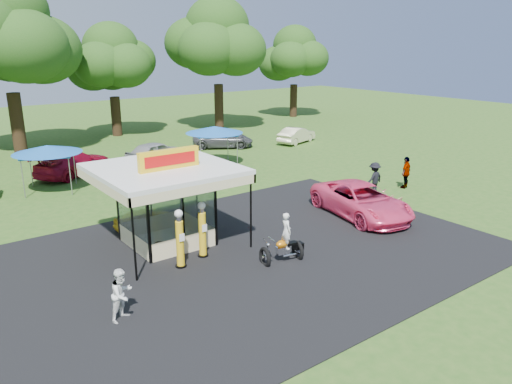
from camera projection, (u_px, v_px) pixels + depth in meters
ground at (278, 272)px, 18.69m from camera, size 120.00×120.00×0.00m
asphalt_apron at (247, 254)px, 20.21m from camera, size 20.00×14.00×0.04m
gas_station_kiosk at (166, 204)px, 20.85m from camera, size 5.40×5.40×4.18m
gas_pump_left at (180, 240)px, 18.74m from camera, size 0.43×0.43×2.33m
gas_pump_right at (202, 231)px, 19.69m from camera, size 0.43×0.43×2.32m
motorcycle at (285, 242)px, 19.38m from camera, size 1.81×1.10×2.07m
spare_tires at (162, 250)px, 19.74m from camera, size 0.89×0.59×0.74m
a_frame_sign at (394, 208)px, 24.16m from camera, size 0.64×0.63×1.08m
kiosk_car at (145, 219)px, 22.92m from camera, size 2.82×1.13×0.96m
pink_sedan at (361, 201)px, 24.45m from camera, size 3.75×6.23×1.62m
spectator_west at (122, 294)px, 15.27m from camera, size 1.02×0.94×1.69m
spectator_east_a at (374, 178)px, 28.08m from camera, size 1.22×0.76×1.82m
spectator_east_b at (406, 172)px, 29.17m from camera, size 1.19×0.75×1.89m
bg_car_b at (74, 163)px, 32.03m from camera, size 5.90×4.66×1.60m
bg_car_c at (156, 152)px, 35.29m from camera, size 4.93×3.05×1.57m
bg_car_d at (223, 139)px, 40.63m from camera, size 5.31×4.45×1.35m
bg_car_e at (297, 135)px, 42.44m from camera, size 4.33×2.60×1.35m
tent_west at (47, 150)px, 28.26m from camera, size 3.82×3.82×2.67m
tent_east at (214, 130)px, 34.14m from camera, size 3.93×3.93×2.75m
oak_far_c at (6, 42)px, 36.54m from camera, size 11.04×11.04×13.01m
oak_far_d at (112, 66)px, 44.21m from camera, size 8.23×8.23×9.80m
oak_far_e at (218, 48)px, 47.11m from camera, size 10.21×10.21×12.15m
oak_far_f at (294, 60)px, 55.89m from camera, size 8.23×8.23×9.91m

